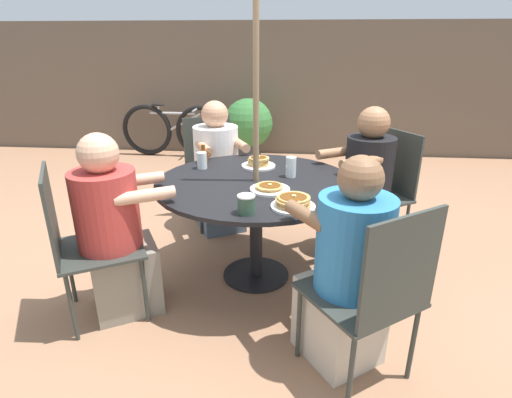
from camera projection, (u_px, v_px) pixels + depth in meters
ground_plane at (256, 275)px, 2.85m from camera, size 12.00×12.00×0.00m
back_fence at (279, 90)px, 5.67m from camera, size 10.00×0.06×1.83m
patio_table at (256, 194)px, 2.62m from camera, size 1.30×1.30×0.71m
umbrella_pole at (256, 131)px, 2.47m from camera, size 0.04×0.04×2.07m
patio_chair_north at (383, 185)px, 3.08m from camera, size 0.63×0.63×0.93m
diner_north at (364, 189)px, 3.01m from camera, size 0.60×0.55×1.13m
patio_chair_east at (212, 164)px, 3.59m from camera, size 0.61×0.61×0.93m
diner_east at (218, 173)px, 3.44m from camera, size 0.54×0.59×1.11m
patio_chair_south at (80, 238)px, 2.24m from camera, size 0.62×0.62×0.93m
diner_south at (115, 235)px, 2.32m from camera, size 0.60×0.55×1.11m
patio_chair_west at (375, 289)px, 1.78m from camera, size 0.64×0.64×0.93m
diner_west at (347, 274)px, 1.93m from camera, size 0.54×0.57×1.10m
pancake_plate_a at (258, 163)px, 2.86m from camera, size 0.24×0.24×0.08m
pancake_plate_b at (293, 203)px, 2.15m from camera, size 0.24×0.24×0.08m
pancake_plate_c at (270, 188)px, 2.41m from camera, size 0.24×0.24×0.05m
syrup_bottle at (204, 156)px, 2.95m from camera, size 0.09×0.07×0.13m
coffee_cup at (246, 204)px, 2.07m from camera, size 0.09×0.09×0.10m
drinking_glass_a at (202, 160)px, 2.81m from camera, size 0.07×0.07×0.12m
drinking_glass_b at (291, 167)px, 2.63m from camera, size 0.07×0.07×0.14m
bicycle at (174, 130)px, 5.70m from camera, size 1.53×0.44×0.75m
potted_shrub at (248, 126)px, 5.38m from camera, size 0.66×0.66×0.86m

